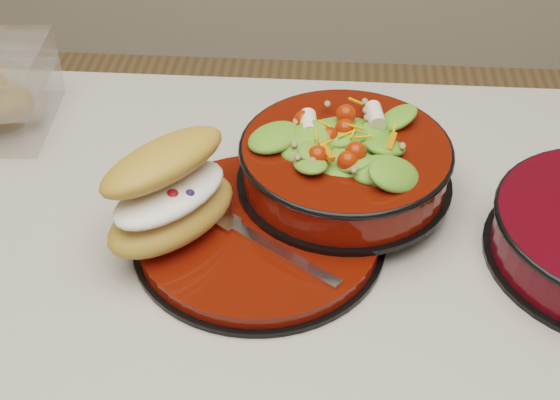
# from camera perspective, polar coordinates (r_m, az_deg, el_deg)

# --- Properties ---
(dinner_plate) EXTENTS (0.26, 0.26, 0.02)m
(dinner_plate) POSITION_cam_1_polar(r_m,az_deg,el_deg) (0.79, -1.49, -2.54)
(dinner_plate) COLOR black
(dinner_plate) RESTS_ON island_counter
(salad_bowl) EXTENTS (0.23, 0.23, 0.10)m
(salad_bowl) POSITION_cam_1_polar(r_m,az_deg,el_deg) (0.82, 4.81, 3.22)
(salad_bowl) COLOR black
(salad_bowl) RESTS_ON dinner_plate
(croissant) EXTENTS (0.16, 0.18, 0.09)m
(croissant) POSITION_cam_1_polar(r_m,az_deg,el_deg) (0.77, -7.97, 0.55)
(croissant) COLOR #C7883C
(croissant) RESTS_ON dinner_plate
(fork) EXTENTS (0.15, 0.11, 0.00)m
(fork) POSITION_cam_1_polar(r_m,az_deg,el_deg) (0.77, -1.18, -3.12)
(fork) COLOR silver
(fork) RESTS_ON dinner_plate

